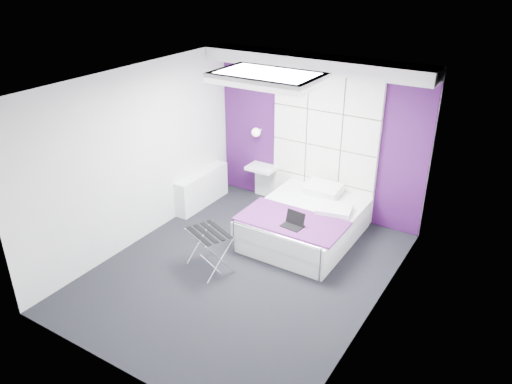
{
  "coord_description": "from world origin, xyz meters",
  "views": [
    {
      "loc": [
        3.17,
        -4.77,
        3.96
      ],
      "look_at": [
        -0.01,
        0.35,
        1.05
      ],
      "focal_mm": 35.0,
      "sensor_mm": 36.0,
      "label": 1
    }
  ],
  "objects_px": {
    "radiator": "(202,189)",
    "nightstand": "(262,168)",
    "luggage_rack": "(210,250)",
    "bed": "(305,222)",
    "wall_lamp": "(257,132)",
    "laptop": "(294,222)"
  },
  "relations": [
    {
      "from": "luggage_rack",
      "to": "bed",
      "type": "bearing_deg",
      "value": 85.24
    },
    {
      "from": "radiator",
      "to": "nightstand",
      "type": "xyz_separation_m",
      "value": [
        0.76,
        0.72,
        0.3
      ]
    },
    {
      "from": "radiator",
      "to": "bed",
      "type": "bearing_deg",
      "value": -2.28
    },
    {
      "from": "bed",
      "to": "luggage_rack",
      "type": "relative_size",
      "value": 3.14
    },
    {
      "from": "radiator",
      "to": "luggage_rack",
      "type": "distance_m",
      "value": 1.96
    },
    {
      "from": "luggage_rack",
      "to": "laptop",
      "type": "bearing_deg",
      "value": 68.21
    },
    {
      "from": "bed",
      "to": "wall_lamp",
      "type": "bearing_deg",
      "value": 148.55
    },
    {
      "from": "bed",
      "to": "laptop",
      "type": "distance_m",
      "value": 0.65
    },
    {
      "from": "wall_lamp",
      "to": "radiator",
      "type": "relative_size",
      "value": 0.12
    },
    {
      "from": "bed",
      "to": "luggage_rack",
      "type": "xyz_separation_m",
      "value": [
        -0.74,
        -1.41,
        0.02
      ]
    },
    {
      "from": "radiator",
      "to": "nightstand",
      "type": "height_order",
      "value": "nightstand"
    },
    {
      "from": "radiator",
      "to": "luggage_rack",
      "type": "bearing_deg",
      "value": -49.52
    },
    {
      "from": "wall_lamp",
      "to": "bed",
      "type": "relative_size",
      "value": 0.08
    },
    {
      "from": "nightstand",
      "to": "laptop",
      "type": "relative_size",
      "value": 1.68
    },
    {
      "from": "wall_lamp",
      "to": "bed",
      "type": "distance_m",
      "value": 1.87
    },
    {
      "from": "bed",
      "to": "luggage_rack",
      "type": "height_order",
      "value": "bed"
    },
    {
      "from": "luggage_rack",
      "to": "laptop",
      "type": "xyz_separation_m",
      "value": [
        0.83,
        0.84,
        0.28
      ]
    },
    {
      "from": "laptop",
      "to": "radiator",
      "type": "bearing_deg",
      "value": 168.69
    },
    {
      "from": "laptop",
      "to": "nightstand",
      "type": "bearing_deg",
      "value": 140.29
    },
    {
      "from": "wall_lamp",
      "to": "bed",
      "type": "xyz_separation_m",
      "value": [
        1.37,
        -0.84,
        -0.95
      ]
    },
    {
      "from": "radiator",
      "to": "luggage_rack",
      "type": "relative_size",
      "value": 2.06
    },
    {
      "from": "nightstand",
      "to": "laptop",
      "type": "height_order",
      "value": "laptop"
    }
  ]
}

